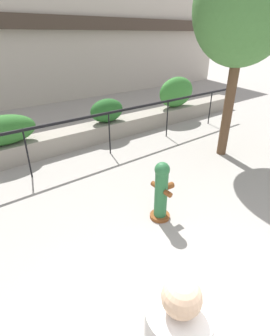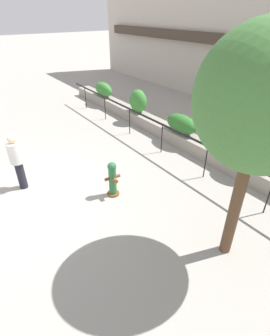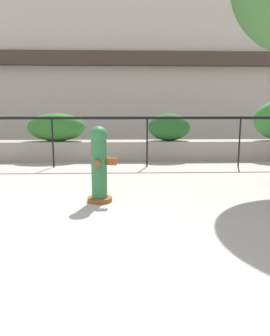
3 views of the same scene
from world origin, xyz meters
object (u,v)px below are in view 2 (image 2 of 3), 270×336
at_px(hedge_bush_1, 138,101).
at_px(fire_hydrant, 113,179).
at_px(street_tree, 262,103).
at_px(pedestrian, 17,159).
at_px(hedge_bush_2, 182,124).
at_px(hedge_bush_3, 247,153).
at_px(hedge_bush_0, 104,89).

bearing_deg(hedge_bush_1, fire_hydrant, -42.81).
bearing_deg(street_tree, pedestrian, -149.27).
distance_m(hedge_bush_2, pedestrian, 6.07).
distance_m(hedge_bush_2, street_tree, 6.08).
bearing_deg(pedestrian, hedge_bush_3, 60.37).
xyz_separation_m(hedge_bush_2, pedestrian, (-0.51, -6.05, 0.13)).
height_order(hedge_bush_1, street_tree, street_tree).
xyz_separation_m(hedge_bush_0, hedge_bush_2, (6.22, 0.00, -0.02)).
height_order(hedge_bush_2, street_tree, street_tree).
relative_size(hedge_bush_1, street_tree, 0.23).
height_order(hedge_bush_2, fire_hydrant, hedge_bush_2).
height_order(hedge_bush_2, hedge_bush_3, hedge_bush_2).
distance_m(fire_hydrant, pedestrian, 2.84).
bearing_deg(hedge_bush_1, street_tree, -21.58).
relative_size(fire_hydrant, pedestrian, 0.62).
relative_size(hedge_bush_2, fire_hydrant, 1.38).
bearing_deg(hedge_bush_1, pedestrian, -68.29).
height_order(hedge_bush_0, street_tree, street_tree).
bearing_deg(pedestrian, hedge_bush_0, 133.33).
height_order(hedge_bush_0, fire_hydrant, hedge_bush_0).
xyz_separation_m(hedge_bush_1, pedestrian, (2.41, -6.05, -0.04)).
relative_size(hedge_bush_2, pedestrian, 0.86).
bearing_deg(hedge_bush_3, hedge_bush_1, 180.00).
distance_m(hedge_bush_2, fire_hydrant, 4.23).
distance_m(hedge_bush_0, fire_hydrant, 8.59).
bearing_deg(street_tree, fire_hydrant, -162.92).
bearing_deg(hedge_bush_3, pedestrian, -119.63).
bearing_deg(hedge_bush_3, street_tree, -60.29).
height_order(fire_hydrant, pedestrian, pedestrian).
height_order(fire_hydrant, street_tree, street_tree).
relative_size(hedge_bush_1, hedge_bush_3, 0.97).
relative_size(hedge_bush_3, fire_hydrant, 1.01).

